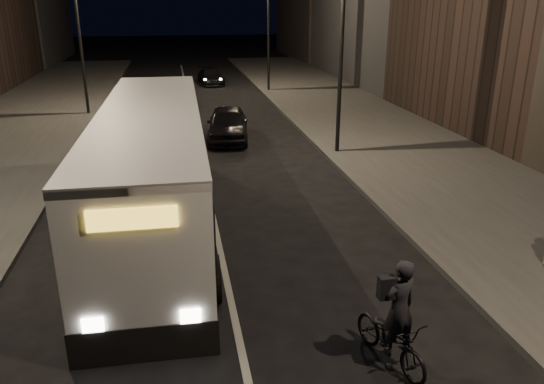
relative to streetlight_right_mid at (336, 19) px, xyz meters
name	(u,v)px	position (x,y,z in m)	size (l,w,h in m)	color
ground	(240,343)	(-5.33, -12.00, -5.36)	(180.00, 180.00, 0.00)	black
sidewalk_right	(385,138)	(3.17, 2.00, -5.28)	(7.00, 70.00, 0.16)	#353532
streetlight_right_mid	(336,19)	(0.00, 0.00, 0.00)	(1.20, 0.44, 8.12)	black
streetlight_right_far	(264,10)	(0.00, 16.00, 0.00)	(1.20, 0.44, 8.12)	black
streetlight_left_far	(82,14)	(-10.66, 10.00, 0.00)	(1.20, 0.44, 8.12)	black
city_bus	(153,164)	(-6.93, -6.06, -3.54)	(3.11, 12.48, 3.34)	white
cyclist_on_bicycle	(393,330)	(-2.78, -13.10, -4.65)	(1.16, 1.95, 2.12)	black
car_near	(228,124)	(-3.92, 3.26, -4.61)	(1.78, 4.43, 1.51)	black
car_mid	(175,97)	(-6.20, 11.29, -4.72)	(1.36, 3.89, 1.28)	#303032
car_far	(211,77)	(-3.40, 20.20, -4.79)	(1.59, 3.91, 1.14)	black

